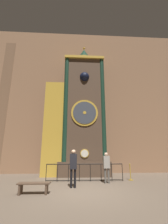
% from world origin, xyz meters
% --- Properties ---
extents(ground_plane, '(28.00, 28.00, 0.00)m').
position_xyz_m(ground_plane, '(0.00, 0.00, 0.00)').
color(ground_plane, brown).
extents(cathedral_back_wall, '(24.00, 0.32, 12.97)m').
position_xyz_m(cathedral_back_wall, '(-0.09, 5.68, 6.48)').
color(cathedral_back_wall, '#936B4C').
rests_on(cathedral_back_wall, ground_plane).
extents(clock_tower, '(4.82, 1.82, 10.58)m').
position_xyz_m(clock_tower, '(-0.20, 4.33, 4.45)').
color(clock_tower, brown).
rests_on(clock_tower, ground_plane).
extents(railing_fence, '(4.51, 0.05, 0.97)m').
position_xyz_m(railing_fence, '(0.22, 2.33, 0.54)').
color(railing_fence, black).
rests_on(railing_fence, ground_plane).
extents(visitor_near, '(0.35, 0.24, 1.76)m').
position_xyz_m(visitor_near, '(-0.44, 0.80, 1.06)').
color(visitor_near, black).
rests_on(visitor_near, ground_plane).
extents(visitor_far, '(0.35, 0.23, 1.62)m').
position_xyz_m(visitor_far, '(1.39, 1.72, 0.96)').
color(visitor_far, '#58554F').
rests_on(visitor_far, ground_plane).
extents(stanchion_post, '(0.28, 0.28, 0.95)m').
position_xyz_m(stanchion_post, '(2.99, 2.50, 0.30)').
color(stanchion_post, '#B28E33').
rests_on(stanchion_post, ground_plane).
extents(visitor_bench, '(1.31, 0.40, 0.44)m').
position_xyz_m(visitor_bench, '(-2.04, -0.19, 0.31)').
color(visitor_bench, brown).
rests_on(visitor_bench, ground_plane).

